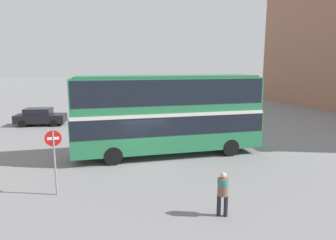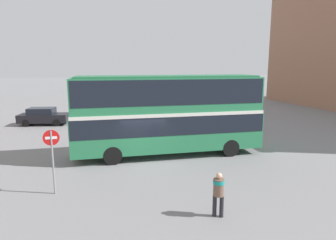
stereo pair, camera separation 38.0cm
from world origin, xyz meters
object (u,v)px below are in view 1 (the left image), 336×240
(parked_car_kerb_far, at_px, (170,109))
(no_entry_sign, at_px, (54,152))
(pedestrian_foreground, at_px, (223,190))
(double_decker_bus, at_px, (168,110))
(parked_car_kerb_near, at_px, (40,117))

(parked_car_kerb_far, distance_m, no_entry_sign, 20.41)
(pedestrian_foreground, distance_m, no_entry_sign, 7.07)
(double_decker_bus, distance_m, parked_car_kerb_far, 14.14)
(double_decker_bus, xyz_separation_m, pedestrian_foreground, (-0.40, -7.85, -1.75))
(pedestrian_foreground, height_order, no_entry_sign, no_entry_sign)
(pedestrian_foreground, xyz_separation_m, parked_car_kerb_near, (-8.00, 20.01, -0.23))
(parked_car_kerb_near, bearing_deg, no_entry_sign, -70.56)
(no_entry_sign, bearing_deg, parked_car_kerb_far, 58.36)
(pedestrian_foreground, height_order, parked_car_kerb_near, pedestrian_foreground)
(parked_car_kerb_near, distance_m, parked_car_kerb_far, 12.84)
(double_decker_bus, distance_m, no_entry_sign, 7.54)
(double_decker_bus, bearing_deg, pedestrian_foreground, -89.17)
(pedestrian_foreground, distance_m, parked_car_kerb_far, 21.68)
(parked_car_kerb_near, relative_size, parked_car_kerb_far, 0.94)
(double_decker_bus, height_order, parked_car_kerb_near, double_decker_bus)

